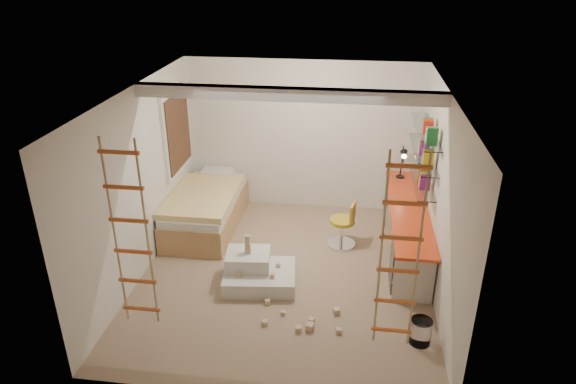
# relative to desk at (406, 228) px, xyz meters

# --- Properties ---
(floor) EXTENTS (4.50, 4.50, 0.00)m
(floor) POSITION_rel_desk_xyz_m (-1.72, -0.86, -0.40)
(floor) COLOR #987C62
(floor) RESTS_ON ground
(ceiling_beam) EXTENTS (4.00, 0.18, 0.16)m
(ceiling_beam) POSITION_rel_desk_xyz_m (-1.72, -0.56, 2.12)
(ceiling_beam) COLOR white
(ceiling_beam) RESTS_ON ceiling
(window_frame) EXTENTS (0.06, 1.15, 1.35)m
(window_frame) POSITION_rel_desk_xyz_m (-3.69, 0.64, 1.15)
(window_frame) COLOR white
(window_frame) RESTS_ON wall_left
(window_blind) EXTENTS (0.02, 1.00, 1.20)m
(window_blind) POSITION_rel_desk_xyz_m (-3.65, 0.64, 1.15)
(window_blind) COLOR #4C2D1E
(window_blind) RESTS_ON window_frame
(rope_ladder_left) EXTENTS (0.41, 0.04, 2.13)m
(rope_ladder_left) POSITION_rel_desk_xyz_m (-3.07, -2.61, 1.11)
(rope_ladder_left) COLOR #C24621
(rope_ladder_left) RESTS_ON ceiling
(rope_ladder_right) EXTENTS (0.41, 0.04, 2.13)m
(rope_ladder_right) POSITION_rel_desk_xyz_m (-0.37, -2.61, 1.11)
(rope_ladder_right) COLOR #E35926
(rope_ladder_right) RESTS_ON ceiling
(waste_bin) EXTENTS (0.25, 0.25, 0.31)m
(waste_bin) POSITION_rel_desk_xyz_m (0.03, -2.05, -0.25)
(waste_bin) COLOR white
(waste_bin) RESTS_ON floor
(desk) EXTENTS (0.56, 2.80, 0.75)m
(desk) POSITION_rel_desk_xyz_m (0.00, 0.00, 0.00)
(desk) COLOR #E9441B
(desk) RESTS_ON floor
(shelves) EXTENTS (0.25, 1.80, 0.71)m
(shelves) POSITION_rel_desk_xyz_m (0.15, 0.27, 1.10)
(shelves) COLOR white
(shelves) RESTS_ON wall_right
(bed) EXTENTS (1.02, 2.00, 0.69)m
(bed) POSITION_rel_desk_xyz_m (-3.20, 0.36, -0.07)
(bed) COLOR #AD7F51
(bed) RESTS_ON floor
(task_lamp) EXTENTS (0.14, 0.36, 0.57)m
(task_lamp) POSITION_rel_desk_xyz_m (-0.05, 0.96, 0.73)
(task_lamp) COLOR black
(task_lamp) RESTS_ON desk
(swivel_chair) EXTENTS (0.52, 0.52, 0.74)m
(swivel_chair) POSITION_rel_desk_xyz_m (-0.94, 0.04, -0.13)
(swivel_chair) COLOR gold
(swivel_chair) RESTS_ON floor
(play_platform) EXTENTS (1.04, 0.85, 0.43)m
(play_platform) POSITION_rel_desk_xyz_m (-2.08, -1.11, -0.24)
(play_platform) COLOR silver
(play_platform) RESTS_ON floor
(toy_blocks) EXTENTS (1.43, 1.10, 0.70)m
(toy_blocks) POSITION_rel_desk_xyz_m (-1.69, -1.55, -0.20)
(toy_blocks) COLOR #CCB284
(toy_blocks) RESTS_ON floor
(books) EXTENTS (0.14, 0.70, 0.92)m
(books) POSITION_rel_desk_xyz_m (0.15, 0.27, 1.23)
(books) COLOR #8C1E7F
(books) RESTS_ON shelves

